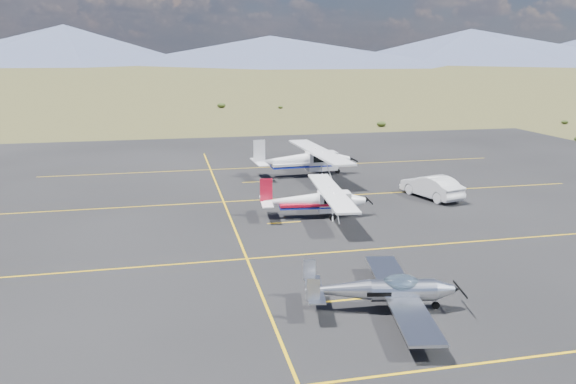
{
  "coord_description": "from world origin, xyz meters",
  "views": [
    {
      "loc": [
        -9.49,
        -23.53,
        9.74
      ],
      "look_at": [
        -2.54,
        8.53,
        1.6
      ],
      "focal_mm": 35.0,
      "sensor_mm": 36.0,
      "label": 1
    }
  ],
  "objects_px": {
    "aircraft_cessna": "(315,200)",
    "sedan": "(431,187)",
    "aircraft_low_wing": "(385,290)",
    "aircraft_plain": "(305,159)"
  },
  "relations": [
    {
      "from": "aircraft_low_wing",
      "to": "sedan",
      "type": "bearing_deg",
      "value": 68.44
    },
    {
      "from": "aircraft_cessna",
      "to": "sedan",
      "type": "height_order",
      "value": "aircraft_cessna"
    },
    {
      "from": "aircraft_plain",
      "to": "aircraft_low_wing",
      "type": "bearing_deg",
      "value": -99.89
    },
    {
      "from": "aircraft_cessna",
      "to": "aircraft_plain",
      "type": "height_order",
      "value": "aircraft_plain"
    },
    {
      "from": "aircraft_cessna",
      "to": "aircraft_plain",
      "type": "bearing_deg",
      "value": 84.71
    },
    {
      "from": "aircraft_low_wing",
      "to": "aircraft_cessna",
      "type": "bearing_deg",
      "value": 97.04
    },
    {
      "from": "aircraft_low_wing",
      "to": "sedan",
      "type": "relative_size",
      "value": 1.69
    },
    {
      "from": "aircraft_cessna",
      "to": "sedan",
      "type": "distance_m",
      "value": 9.46
    },
    {
      "from": "aircraft_plain",
      "to": "sedan",
      "type": "bearing_deg",
      "value": -55.46
    },
    {
      "from": "aircraft_low_wing",
      "to": "aircraft_cessna",
      "type": "relative_size",
      "value": 0.84
    }
  ]
}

